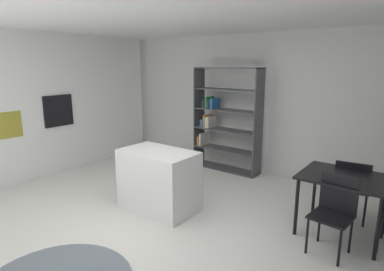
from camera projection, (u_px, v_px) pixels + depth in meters
The scene contains 10 objects.
ground_plane at pixel (153, 227), 4.28m from camera, with size 10.19×10.19×0.00m, color silver.
ceiling_slab at pixel (146, 10), 3.67m from camera, with size 7.40×6.05×0.06m.
back_partition at pixel (258, 104), 6.29m from camera, with size 7.40×0.06×2.71m, color silver.
tall_cabinet_run_left at pixel (23, 106), 5.95m from camera, with size 0.63×5.46×2.71m, color white.
built_in_oven at pixel (58, 111), 6.17m from camera, with size 0.06×0.58×0.60m.
kitchen_island at pixel (159, 180), 4.72m from camera, with size 1.12×0.67×0.90m, color white.
open_bookshelf at pixel (223, 120), 6.44m from camera, with size 1.40×0.36×2.06m.
dining_table at pixel (345, 183), 3.95m from camera, with size 1.02×0.84×0.78m.
dining_chair_far at pixel (352, 185), 4.33m from camera, with size 0.49×0.48×0.87m.
dining_chair_near at pixel (334, 208), 3.63m from camera, with size 0.46×0.45×0.89m.
Camera 1 is at (2.80, -2.77, 2.14)m, focal length 29.85 mm.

